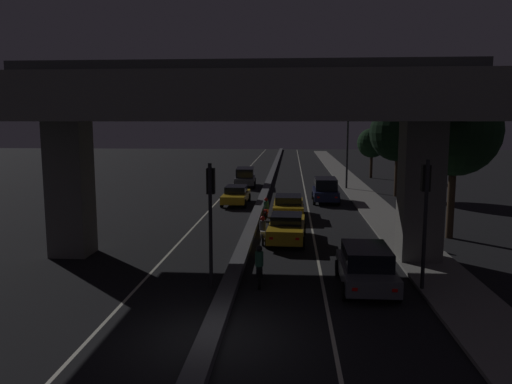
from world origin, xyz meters
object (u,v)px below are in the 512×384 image
Objects in this scene: car_grey_second_oncoming at (245,177)px; motorcycle_white_filtering_mid at (263,231)px; car_dark_blue_fourth at (325,190)px; traffic_light_left_of_median at (211,203)px; car_taxi_yellow_lead_oncoming at (236,195)px; car_taxi_yellow_second at (287,227)px; street_lamp at (344,139)px; motorcycle_black_filtering_near at (259,268)px; traffic_light_right_of_median at (425,202)px; car_grey_lead at (366,266)px; motorcycle_red_filtering_far at (266,210)px; pedestrian_on_sidewalk at (399,225)px; car_taxi_yellow_third at (288,206)px.

car_grey_second_oncoming is 2.69× the size of motorcycle_white_filtering_mid.
car_dark_blue_fourth is 11.27m from car_grey_second_oncoming.
traffic_light_left_of_median is 1.10× the size of car_dark_blue_fourth.
car_taxi_yellow_second is at bearing 19.77° from car_taxi_yellow_lead_oncoming.
traffic_light_left_of_median is 28.78m from street_lamp.
traffic_light_left_of_median reaches higher than motorcycle_black_filtering_near.
car_taxi_yellow_lead_oncoming is at bearing 4.91° from motorcycle_black_filtering_near.
traffic_light_right_of_median is 0.62× the size of street_lamp.
car_grey_second_oncoming is at bearing 14.45° from car_grey_lead.
pedestrian_on_sidewalk reaches higher than motorcycle_red_filtering_far.
car_taxi_yellow_third is (0.05, 6.62, 0.02)m from car_taxi_yellow_second.
motorcycle_white_filtering_mid is at bearing 132.00° from traffic_light_right_of_median.
traffic_light_right_of_median is at bearing -173.75° from car_dark_blue_fourth.
traffic_light_right_of_median is at bearing -98.08° from motorcycle_black_filtering_near.
motorcycle_black_filtering_near reaches higher than car_taxi_yellow_third.
street_lamp is 1.63× the size of car_grey_second_oncoming.
motorcycle_red_filtering_far is at bearing -113.45° from street_lamp.
traffic_light_right_of_median is 1.04× the size of car_taxi_yellow_lead_oncoming.
motorcycle_black_filtering_near is 1.07× the size of motorcycle_white_filtering_mid.
car_grey_lead is at bearing -159.85° from motorcycle_red_filtering_far.
pedestrian_on_sidewalk is (8.46, 7.29, -2.21)m from traffic_light_left_of_median.
car_dark_blue_fourth is at bearing -23.69° from car_taxi_yellow_third.
traffic_light_left_of_median is 7.54m from motorcycle_white_filtering_mid.
motorcycle_white_filtering_mid is (-4.24, 6.73, -0.23)m from car_grey_lead.
traffic_light_right_of_median is 9.69m from motorcycle_white_filtering_mid.
car_taxi_yellow_lead_oncoming is at bearing 129.75° from pedestrian_on_sidewalk.
motorcycle_white_filtering_mid is (2.69, -11.94, -0.12)m from car_taxi_yellow_lead_oncoming.
pedestrian_on_sidewalk is at bearing -91.05° from motorcycle_white_filtering_mid.
pedestrian_on_sidewalk is at bearing -88.36° from car_taxi_yellow_second.
traffic_light_right_of_median is 15.06m from car_taxi_yellow_third.
car_grey_lead is 2.16× the size of motorcycle_red_filtering_far.
car_grey_second_oncoming is 24.00m from pedestrian_on_sidewalk.
traffic_light_right_of_median reaches higher than motorcycle_red_filtering_far.
car_taxi_yellow_lead_oncoming is 12.24m from motorcycle_white_filtering_mid.
car_taxi_yellow_second is at bearing 179.67° from car_taxi_yellow_third.
car_taxi_yellow_second is 22.19m from car_grey_second_oncoming.
traffic_light_left_of_median is at bearing 168.75° from car_taxi_yellow_third.
motorcycle_red_filtering_far is at bearing 149.98° from car_dark_blue_fourth.
car_grey_lead reaches higher than motorcycle_black_filtering_near.
car_grey_lead is at bearing -179.33° from car_dark_blue_fourth.
car_grey_lead is at bearing -97.33° from motorcycle_black_filtering_near.
pedestrian_on_sidewalk is (0.70, 7.30, -2.32)m from traffic_light_right_of_median.
motorcycle_white_filtering_mid is 6.20m from motorcycle_red_filtering_far.
motorcycle_white_filtering_mid is at bearing 4.73° from car_grey_second_oncoming.
traffic_light_left_of_median is 8.24m from car_taxi_yellow_second.
car_taxi_yellow_second is at bearing -12.16° from motorcycle_black_filtering_near.
traffic_light_left_of_median is at bearing -0.05° from car_grey_second_oncoming.
pedestrian_on_sidewalk is (5.66, -6.69, 0.22)m from car_taxi_yellow_third.
traffic_light_left_of_median is 2.36× the size of motorcycle_red_filtering_far.
pedestrian_on_sidewalk reaches higher than car_taxi_yellow_second.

